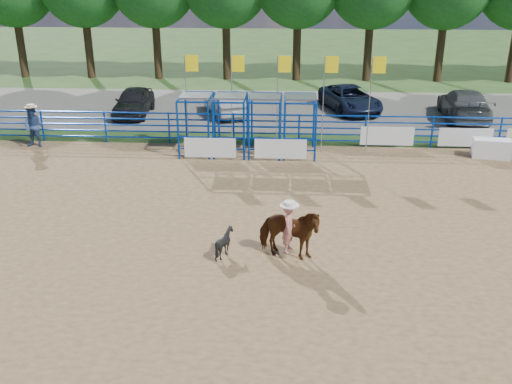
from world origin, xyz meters
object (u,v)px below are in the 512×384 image
spectator_cowboy (34,126)px  car_a (134,102)px  horse_and_rider (289,230)px  car_c (350,99)px  car_d (464,104)px  car_b (224,103)px  announcer_table (491,148)px  calf (224,243)px

spectator_cowboy → car_a: (2.99, 6.13, -0.24)m
spectator_cowboy → horse_and_rider: bearing=-40.5°
horse_and_rider → car_c: bearing=79.1°
car_a → car_d: car_d is taller
car_d → car_a: bearing=6.3°
horse_and_rider → car_c: 17.98m
car_a → car_c: (12.00, 1.62, -0.05)m
horse_and_rider → car_d: 18.68m
car_b → announcer_table: bearing=130.2°
car_b → car_c: bearing=170.3°
car_d → announcer_table: bearing=90.3°
car_c → car_d: car_d is taller
announcer_table → car_d: bearing=84.4°
calf → car_b: bearing=-18.2°
spectator_cowboy → car_d: (20.92, 6.27, -0.19)m
car_c → announcer_table: bearing=-74.3°
car_c → calf: bearing=-123.8°
car_a → horse_and_rider: bearing=-64.0°
calf → car_b: 16.31m
car_b → car_c: size_ratio=0.80×
car_b → horse_and_rider: bearing=81.3°
car_a → car_b: size_ratio=1.08×
horse_and_rider → car_b: 16.61m
car_b → car_a: bearing=-19.3°
announcer_table → spectator_cowboy: spectator_cowboy is taller
announcer_table → car_b: (-12.30, 6.68, 0.24)m
spectator_cowboy → car_a: size_ratio=0.45×
car_d → horse_and_rider: bearing=65.9°
announcer_table → car_c: size_ratio=0.31×
calf → car_d: (11.16, 16.18, 0.37)m
car_c → car_d: bearing=-31.3°
spectator_cowboy → car_a: bearing=64.0°
announcer_table → car_b: size_ratio=0.38×
calf → car_c: size_ratio=0.17×
horse_and_rider → car_b: horse_and_rider is taller
horse_and_rider → calf: horse_and_rider is taller
car_a → car_c: 12.11m
car_b → car_d: size_ratio=0.73×
horse_and_rider → car_b: bearing=102.6°
car_b → car_c: car_c is taller
spectator_cowboy → car_c: 16.87m
announcer_table → car_d: (0.65, 6.65, 0.37)m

